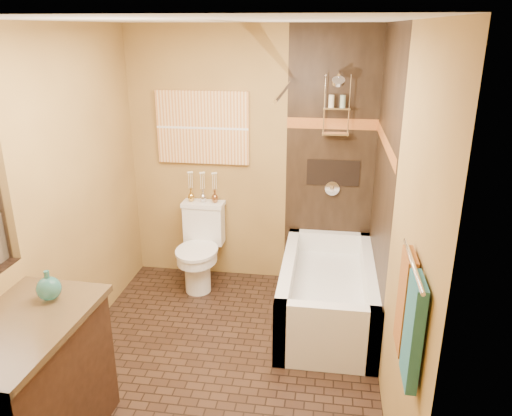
% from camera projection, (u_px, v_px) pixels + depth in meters
% --- Properties ---
extents(floor, '(3.00, 3.00, 0.00)m').
position_uv_depth(floor, '(221.00, 362.00, 3.88)').
color(floor, black).
rests_on(floor, ground).
extents(wall_left, '(0.02, 3.00, 2.50)m').
position_uv_depth(wall_left, '(55.00, 204.00, 3.62)').
color(wall_left, '#A98441').
rests_on(wall_left, floor).
extents(wall_right, '(0.02, 3.00, 2.50)m').
position_uv_depth(wall_right, '(394.00, 222.00, 3.29)').
color(wall_right, '#A98441').
rests_on(wall_right, floor).
extents(wall_back, '(2.40, 0.02, 2.50)m').
position_uv_depth(wall_back, '(251.00, 159.00, 4.85)').
color(wall_back, '#A98441').
rests_on(wall_back, floor).
extents(wall_front, '(2.40, 0.02, 2.50)m').
position_uv_depth(wall_front, '(137.00, 337.00, 2.06)').
color(wall_front, '#A98441').
rests_on(wall_front, floor).
extents(ceiling, '(3.00, 3.00, 0.00)m').
position_uv_depth(ceiling, '(211.00, 20.00, 3.03)').
color(ceiling, silver).
rests_on(ceiling, wall_back).
extents(alcove_tile_back, '(0.85, 0.01, 2.50)m').
position_uv_depth(alcove_tile_back, '(331.00, 162.00, 4.73)').
color(alcove_tile_back, black).
rests_on(alcove_tile_back, wall_back).
extents(alcove_tile_right, '(0.01, 1.50, 2.50)m').
position_uv_depth(alcove_tile_right, '(382.00, 188.00, 3.99)').
color(alcove_tile_right, black).
rests_on(alcove_tile_right, wall_right).
extents(mosaic_band_back, '(0.85, 0.01, 0.10)m').
position_uv_depth(mosaic_band_back, '(333.00, 124.00, 4.60)').
color(mosaic_band_back, '#99451B').
rests_on(mosaic_band_back, alcove_tile_back).
extents(mosaic_band_right, '(0.01, 1.50, 0.10)m').
position_uv_depth(mosaic_band_right, '(385.00, 142.00, 3.87)').
color(mosaic_band_right, '#99451B').
rests_on(mosaic_band_right, alcove_tile_right).
extents(alcove_niche, '(0.50, 0.01, 0.25)m').
position_uv_depth(alcove_niche, '(333.00, 173.00, 4.76)').
color(alcove_niche, black).
rests_on(alcove_niche, alcove_tile_back).
extents(shower_fixtures, '(0.24, 0.33, 1.16)m').
position_uv_depth(shower_fixtures, '(336.00, 121.00, 4.49)').
color(shower_fixtures, silver).
rests_on(shower_fixtures, floor).
extents(curtain_rod, '(0.03, 1.55, 0.03)m').
position_uv_depth(curtain_rod, '(286.00, 88.00, 3.84)').
color(curtain_rod, silver).
rests_on(curtain_rod, wall_back).
extents(towel_bar, '(0.02, 0.55, 0.02)m').
position_uv_depth(towel_bar, '(413.00, 264.00, 2.25)').
color(towel_bar, silver).
rests_on(towel_bar, wall_right).
extents(towel_teal, '(0.05, 0.22, 0.52)m').
position_uv_depth(towel_teal, '(413.00, 332.00, 2.22)').
color(towel_teal, '#21596E').
rests_on(towel_teal, towel_bar).
extents(towel_rust, '(0.05, 0.22, 0.52)m').
position_uv_depth(towel_rust, '(405.00, 302.00, 2.47)').
color(towel_rust, brown).
rests_on(towel_rust, towel_bar).
extents(sunset_painting, '(0.90, 0.04, 0.70)m').
position_uv_depth(sunset_painting, '(203.00, 128.00, 4.79)').
color(sunset_painting, orange).
rests_on(sunset_painting, wall_back).
extents(bathtub, '(0.80, 1.50, 0.55)m').
position_uv_depth(bathtub, '(327.00, 297.00, 4.40)').
color(bathtub, white).
rests_on(bathtub, floor).
extents(toilet, '(0.42, 0.62, 0.82)m').
position_uv_depth(toilet, '(200.00, 247.00, 4.93)').
color(toilet, white).
rests_on(toilet, floor).
extents(vanity, '(0.67, 1.05, 0.91)m').
position_uv_depth(vanity, '(29.00, 390.00, 2.93)').
color(vanity, black).
rests_on(vanity, floor).
extents(teal_bottle, '(0.16, 0.16, 0.23)m').
position_uv_depth(teal_bottle, '(48.00, 285.00, 2.98)').
color(teal_bottle, '#25706B').
rests_on(teal_bottle, vanity).
extents(bud_vases, '(0.31, 0.06, 0.30)m').
position_uv_depth(bud_vases, '(203.00, 186.00, 4.90)').
color(bud_vases, gold).
rests_on(bud_vases, toilet).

